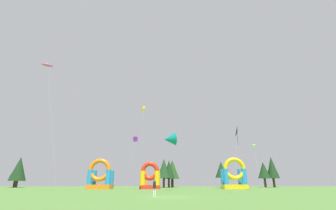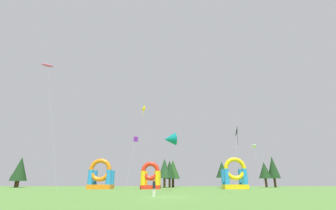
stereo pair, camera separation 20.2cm
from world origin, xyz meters
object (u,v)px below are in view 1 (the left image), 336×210
kite_yellow_diamond (143,109)px  kite_purple_box (135,139)px  kite_white_parafoil (253,146)px  kite_black_diamond (238,132)px  person_midfield (154,187)px  inflatable_orange_dome (150,179)px  inflatable_blue_arch (234,177)px  inflatable_red_slide (100,178)px  kite_pink_parafoil (47,65)px  kite_teal_delta (170,139)px

kite_yellow_diamond → kite_purple_box: bearing=105.1°
kite_white_parafoil → kite_black_diamond: bearing=-117.4°
kite_black_diamond → kite_white_parafoil: size_ratio=1.04×
kite_yellow_diamond → person_midfield: (3.73, -18.05, -14.35)m
kite_white_parafoil → kite_yellow_diamond: (-22.15, -2.09, 7.13)m
kite_purple_box → kite_white_parafoil: 26.32m
kite_yellow_diamond → inflatable_orange_dome: bearing=84.4°
kite_yellow_diamond → inflatable_blue_arch: size_ratio=2.37×
inflatable_blue_arch → inflatable_red_slide: 30.03m
person_midfield → kite_pink_parafoil: bearing=155.2°
kite_teal_delta → inflatable_red_slide: size_ratio=1.60×
inflatable_orange_dome → kite_pink_parafoil: bearing=-135.4°
person_midfield → inflatable_orange_dome: 28.42m
person_midfield → inflatable_red_slide: (-13.89, 27.64, 1.32)m
kite_purple_box → inflatable_blue_arch: 24.20m
kite_pink_parafoil → kite_yellow_diamond: 19.22m
kite_teal_delta → kite_pink_parafoil: 26.03m
kite_teal_delta → kite_white_parafoil: bearing=11.8°
kite_teal_delta → person_midfield: (-1.67, -16.63, -8.05)m
kite_pink_parafoil → inflatable_blue_arch: bearing=25.3°
kite_black_diamond → person_midfield: (-11.68, -7.17, -7.39)m
kite_black_diamond → kite_pink_parafoil: bearing=173.5°
kite_black_diamond → kite_pink_parafoil: kite_pink_parafoil is taller
kite_yellow_diamond → inflatable_blue_arch: 25.72m
kite_purple_box → kite_white_parafoil: kite_purple_box is taller
kite_teal_delta → inflatable_orange_dome: size_ratio=1.77×
kite_purple_box → kite_white_parafoil: size_ratio=1.33×
inflatable_blue_arch → inflatable_red_slide: bearing=-179.1°
kite_pink_parafoil → inflatable_orange_dome: (17.72, 17.44, -19.39)m
kite_purple_box → inflatable_blue_arch: size_ratio=1.73×
kite_purple_box → inflatable_red_slide: 11.49m
kite_white_parafoil → inflatable_blue_arch: 10.07m
kite_purple_box → inflatable_orange_dome: bearing=1.0°
kite_teal_delta → kite_purple_box: size_ratio=0.89×
person_midfield → kite_white_parafoil: bearing=50.7°
kite_black_diamond → kite_yellow_diamond: bearing=144.8°
kite_black_diamond → kite_white_parafoil: kite_black_diamond is taller
kite_teal_delta → kite_white_parafoil: kite_teal_delta is taller
inflatable_red_slide → kite_yellow_diamond: bearing=-43.3°
kite_purple_box → kite_black_diamond: size_ratio=1.28×
kite_pink_parafoil → inflatable_orange_dome: bearing=44.6°
kite_purple_box → kite_black_diamond: (18.16, -21.04, -2.69)m
kite_purple_box → kite_pink_parafoil: 24.60m
kite_teal_delta → inflatable_red_slide: 20.21m
kite_white_parafoil → inflatable_blue_arch: size_ratio=1.29×
kite_teal_delta → kite_yellow_diamond: kite_yellow_diamond is taller
kite_black_diamond → inflatable_orange_dome: (-14.42, 21.10, -6.30)m
kite_purple_box → kite_pink_parafoil: bearing=-128.8°
kite_teal_delta → kite_pink_parafoil: bearing=-165.3°
kite_yellow_diamond → kite_black_diamond: bearing=-35.2°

